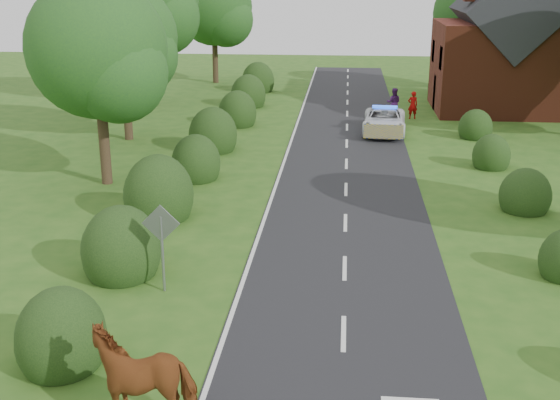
# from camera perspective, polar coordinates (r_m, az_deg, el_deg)

# --- Properties ---
(ground) EXTENTS (120.00, 120.00, 0.00)m
(ground) POSITION_cam_1_polar(r_m,az_deg,el_deg) (17.61, 5.19, -10.80)
(ground) COLOR #2B5719
(road) EXTENTS (6.00, 70.00, 0.02)m
(road) POSITION_cam_1_polar(r_m,az_deg,el_deg) (31.59, 5.41, 2.46)
(road) COLOR black
(road) RESTS_ON ground
(road_markings) EXTENTS (4.96, 70.00, 0.01)m
(road_markings) POSITION_cam_1_polar(r_m,az_deg,el_deg) (29.63, 2.29, 1.50)
(road_markings) COLOR white
(road_markings) RESTS_ON road
(hedgerow_left) EXTENTS (2.75, 50.41, 3.00)m
(hedgerow_left) POSITION_cam_1_polar(r_m,az_deg,el_deg) (28.92, -7.60, 2.42)
(hedgerow_left) COLOR #1A3113
(hedgerow_left) RESTS_ON ground
(hedgerow_right) EXTENTS (2.10, 45.78, 2.10)m
(hedgerow_right) POSITION_cam_1_polar(r_m,az_deg,el_deg) (28.59, 18.74, 1.01)
(hedgerow_right) COLOR #1A3113
(hedgerow_right) RESTS_ON ground
(tree_left_a) EXTENTS (5.74, 5.60, 8.38)m
(tree_left_a) POSITION_cam_1_polar(r_m,az_deg,el_deg) (29.11, -14.26, 11.36)
(tree_left_a) COLOR #332316
(tree_left_a) RESTS_ON ground
(tree_left_b) EXTENTS (5.74, 5.60, 8.07)m
(tree_left_b) POSITION_cam_1_polar(r_m,az_deg,el_deg) (37.16, -12.36, 12.39)
(tree_left_b) COLOR #332316
(tree_left_b) RESTS_ON ground
(tree_left_c) EXTENTS (6.97, 6.80, 10.22)m
(tree_left_c) POSITION_cam_1_polar(r_m,az_deg,el_deg) (47.01, -10.52, 15.44)
(tree_left_c) COLOR #332316
(tree_left_c) RESTS_ON ground
(tree_left_d) EXTENTS (6.15, 6.00, 8.89)m
(tree_left_d) POSITION_cam_1_polar(r_m,az_deg,el_deg) (56.26, -5.15, 15.15)
(tree_left_d) COLOR #332316
(tree_left_d) RESTS_ON ground
(tree_right_c) EXTENTS (6.15, 6.00, 8.58)m
(tree_right_c) POSITION_cam_1_polar(r_m,az_deg,el_deg) (54.18, 15.85, 14.13)
(tree_right_c) COLOR #332316
(tree_right_c) RESTS_ON ground
(road_sign) EXTENTS (1.06, 0.08, 2.53)m
(road_sign) POSITION_cam_1_polar(r_m,az_deg,el_deg) (19.35, -9.61, -2.85)
(road_sign) COLOR gray
(road_sign) RESTS_ON ground
(house) EXTENTS (8.00, 7.40, 9.17)m
(house) POSITION_cam_1_polar(r_m,az_deg,el_deg) (46.66, 17.61, 11.51)
(house) COLOR maroon
(house) RESTS_ON ground
(cow) EXTENTS (2.61, 1.70, 1.72)m
(cow) POSITION_cam_1_polar(r_m,az_deg,el_deg) (14.41, -10.88, -14.25)
(cow) COLOR brown
(cow) RESTS_ON ground
(police_van) EXTENTS (2.56, 5.07, 1.51)m
(police_van) POSITION_cam_1_polar(r_m,az_deg,el_deg) (39.07, 8.47, 6.39)
(police_van) COLOR white
(police_van) RESTS_ON ground
(pedestrian_red) EXTENTS (0.67, 0.52, 1.65)m
(pedestrian_red) POSITION_cam_1_polar(r_m,az_deg,el_deg) (43.21, 10.73, 7.59)
(pedestrian_red) COLOR #A80908
(pedestrian_red) RESTS_ON ground
(pedestrian_purple) EXTENTS (0.94, 0.78, 1.76)m
(pedestrian_purple) POSITION_cam_1_polar(r_m,az_deg,el_deg) (43.56, 9.22, 7.83)
(pedestrian_purple) COLOR #4F1D62
(pedestrian_purple) RESTS_ON ground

